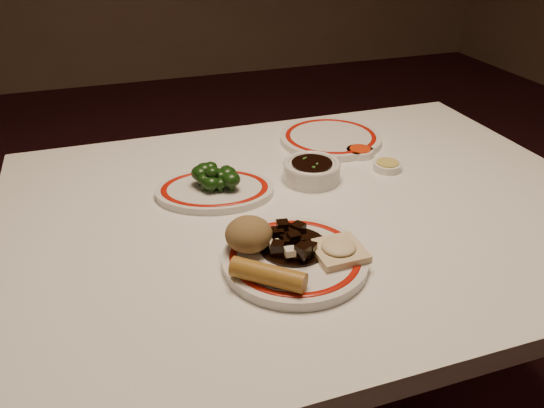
% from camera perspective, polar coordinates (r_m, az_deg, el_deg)
% --- Properties ---
extents(dining_table, '(1.20, 0.90, 0.75)m').
position_cam_1_polar(dining_table, '(1.11, 3.98, -4.10)').
color(dining_table, white).
rests_on(dining_table, ground).
extents(main_plate, '(0.25, 0.25, 0.02)m').
position_cam_1_polar(main_plate, '(0.88, 2.50, -5.93)').
color(main_plate, silver).
rests_on(main_plate, dining_table).
extents(rice_mound, '(0.08, 0.08, 0.06)m').
position_cam_1_polar(rice_mound, '(0.88, -2.52, -3.26)').
color(rice_mound, olive).
rests_on(rice_mound, main_plate).
extents(spring_roll, '(0.11, 0.10, 0.03)m').
position_cam_1_polar(spring_roll, '(0.81, -0.43, -7.61)').
color(spring_roll, '#A37328').
rests_on(spring_roll, main_plate).
extents(fried_wonton, '(0.08, 0.08, 0.02)m').
position_cam_1_polar(fried_wonton, '(0.88, 7.17, -4.88)').
color(fried_wonton, beige).
rests_on(fried_wonton, main_plate).
extents(stirfry_heap, '(0.12, 0.12, 0.03)m').
position_cam_1_polar(stirfry_heap, '(0.89, 2.26, -4.11)').
color(stirfry_heap, black).
rests_on(stirfry_heap, main_plate).
extents(broccoli_plate, '(0.28, 0.26, 0.02)m').
position_cam_1_polar(broccoli_plate, '(1.09, -6.17, 1.48)').
color(broccoli_plate, silver).
rests_on(broccoli_plate, dining_table).
extents(broccoli_pile, '(0.09, 0.08, 0.05)m').
position_cam_1_polar(broccoli_pile, '(1.08, -6.27, 3.03)').
color(broccoli_pile, '#23471C').
rests_on(broccoli_pile, broccoli_plate).
extents(soy_bowl, '(0.12, 0.12, 0.04)m').
position_cam_1_polar(soy_bowl, '(1.14, 4.29, 3.49)').
color(soy_bowl, silver).
rests_on(soy_bowl, dining_table).
extents(sweet_sour_dish, '(0.06, 0.06, 0.02)m').
position_cam_1_polar(sweet_sour_dish, '(1.27, 9.43, 5.53)').
color(sweet_sour_dish, silver).
rests_on(sweet_sour_dish, dining_table).
extents(mustard_dish, '(0.06, 0.06, 0.02)m').
position_cam_1_polar(mustard_dish, '(1.22, 12.30, 4.01)').
color(mustard_dish, silver).
rests_on(mustard_dish, dining_table).
extents(far_plate, '(0.26, 0.26, 0.02)m').
position_cam_1_polar(far_plate, '(1.34, 6.31, 7.07)').
color(far_plate, silver).
rests_on(far_plate, dining_table).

